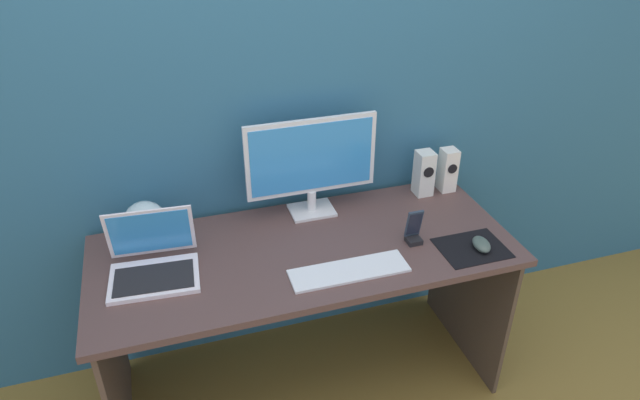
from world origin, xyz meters
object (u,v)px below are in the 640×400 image
Objects in this scene: speaker_right at (448,170)px; laptop at (153,262)px; speaker_near_monitor at (424,173)px; mouse at (481,244)px; fishbowl at (145,222)px; keyboard_external at (349,271)px; monitor at (311,162)px; phone_in_dock at (414,231)px.

laptop is at bearing -169.89° from speaker_right.
mouse is (0.02, -0.44, -0.08)m from speaker_near_monitor.
keyboard_external is at bearing -32.07° from fishbowl.
phone_in_dock is (0.31, -0.32, -0.18)m from monitor.
speaker_near_monitor is 1.99× the size of mouse.
monitor is 0.48m from phone_in_dock.
speaker_right reaches higher than mouse.
mouse is at bearing -86.78° from speaker_near_monitor.
monitor is 0.48m from keyboard_external.
laptop is 1.19m from mouse.
speaker_right reaches higher than keyboard_external.
speaker_near_monitor is 0.45m from mouse.
laptop reaches higher than speaker_near_monitor.
speaker_right is 0.98× the size of speaker_near_monitor.
monitor reaches higher than mouse.
laptop reaches higher than phone_in_dock.
fishbowl is at bearing -179.51° from monitor.
speaker_right is at bearing 88.55° from mouse.
speaker_near_monitor is 1.17m from laptop.
speaker_right reaches higher than phone_in_dock.
speaker_right is at bearing 10.11° from laptop.
monitor is at bearing -179.84° from speaker_right.
laptop is at bearing 163.45° from keyboard_external.
speaker_near_monitor is at bearing 0.36° from fishbowl.
speaker_right is 1.28m from fishbowl.
laptop is (-0.65, -0.22, -0.18)m from monitor.
fishbowl is at bearing -179.67° from speaker_right.
phone_in_dock is (-0.31, -0.32, -0.05)m from speaker_right.
speaker_near_monitor is at bearing 41.21° from keyboard_external.
fishbowl is 1.26m from mouse.
phone_in_dock is (0.30, 0.10, 0.04)m from keyboard_external.
phone_in_dock reaches higher than mouse.
monitor reaches higher than fishbowl.
speaker_right is 0.75m from keyboard_external.
speaker_near_monitor is at bearing -179.99° from speaker_right.
speaker_near_monitor is (-0.11, -0.00, 0.00)m from speaker_right.
speaker_near_monitor is 1.44× the size of phone_in_dock.
fishbowl is (-1.16, -0.01, -0.02)m from speaker_near_monitor.
keyboard_external is at bearing -139.24° from speaker_near_monitor.
keyboard_external is at bearing -171.88° from mouse.
keyboard_external is (0.66, -0.20, -0.04)m from laptop.
laptop is 3.21× the size of mouse.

